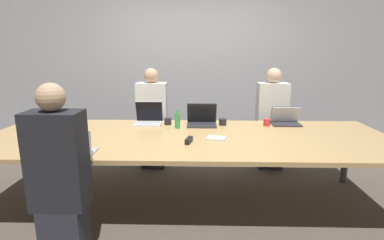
# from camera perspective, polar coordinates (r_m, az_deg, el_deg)

# --- Properties ---
(ground_plane) EXTENTS (24.00, 24.00, 0.00)m
(ground_plane) POSITION_cam_1_polar(r_m,az_deg,el_deg) (3.40, -0.81, -15.11)
(ground_plane) COLOR brown
(curtain_wall) EXTENTS (12.00, 0.06, 2.80)m
(curtain_wall) POSITION_cam_1_polar(r_m,az_deg,el_deg) (4.77, 0.02, 10.63)
(curtain_wall) COLOR #ADADB2
(curtain_wall) RESTS_ON ground_plane
(conference_table) EXTENTS (4.22, 1.45, 0.74)m
(conference_table) POSITION_cam_1_polar(r_m,az_deg,el_deg) (3.13, -0.85, -3.89)
(conference_table) COLOR tan
(conference_table) RESTS_ON ground_plane
(laptop_far_center) EXTENTS (0.35, 0.27, 0.26)m
(laptop_far_center) POSITION_cam_1_polar(r_m,az_deg,el_deg) (3.57, 1.87, 0.23)
(laptop_far_center) COLOR #333338
(laptop_far_center) RESTS_ON conference_table
(cup_far_center) EXTENTS (0.09, 0.09, 0.08)m
(cup_far_center) POSITION_cam_1_polar(r_m,az_deg,el_deg) (3.58, 5.88, -0.39)
(cup_far_center) COLOR #232328
(cup_far_center) RESTS_ON conference_table
(bottle_far_center) EXTENTS (0.06, 0.06, 0.21)m
(bottle_far_center) POSITION_cam_1_polar(r_m,az_deg,el_deg) (3.42, -2.78, -0.11)
(bottle_far_center) COLOR green
(bottle_far_center) RESTS_ON conference_table
(laptop_far_midleft) EXTENTS (0.33, 0.26, 0.27)m
(laptop_far_midleft) POSITION_cam_1_polar(r_m,az_deg,el_deg) (3.67, -8.24, 0.47)
(laptop_far_midleft) COLOR silver
(laptop_far_midleft) RESTS_ON conference_table
(person_far_midleft) EXTENTS (0.40, 0.24, 1.38)m
(person_far_midleft) POSITION_cam_1_polar(r_m,az_deg,el_deg) (4.14, -7.52, -0.14)
(person_far_midleft) COLOR #2D2D38
(person_far_midleft) RESTS_ON ground_plane
(cup_far_midleft) EXTENTS (0.08, 0.08, 0.08)m
(cup_far_midleft) POSITION_cam_1_polar(r_m,az_deg,el_deg) (3.60, -4.63, -0.27)
(cup_far_midleft) COLOR #232328
(cup_far_midleft) RESTS_ON conference_table
(laptop_far_right) EXTENTS (0.34, 0.22, 0.22)m
(laptop_far_right) POSITION_cam_1_polar(r_m,az_deg,el_deg) (3.77, 17.40, 0.14)
(laptop_far_right) COLOR #333338
(laptop_far_right) RESTS_ON conference_table
(person_far_right) EXTENTS (0.40, 0.24, 1.38)m
(person_far_right) POSITION_cam_1_polar(r_m,az_deg,el_deg) (4.21, 14.85, -0.20)
(person_far_right) COLOR #2D2D38
(person_far_right) RESTS_ON ground_plane
(cup_far_right) EXTENTS (0.08, 0.08, 0.08)m
(cup_far_right) POSITION_cam_1_polar(r_m,az_deg,el_deg) (3.64, 14.06, -0.44)
(cup_far_right) COLOR red
(cup_far_right) RESTS_ON conference_table
(laptop_near_left) EXTENTS (0.37, 0.22, 0.22)m
(laptop_near_left) POSITION_cam_1_polar(r_m,az_deg,el_deg) (2.75, -21.84, -4.86)
(laptop_near_left) COLOR #B7B7BC
(laptop_near_left) RESTS_ON conference_table
(person_near_left) EXTENTS (0.40, 0.24, 1.39)m
(person_near_left) POSITION_cam_1_polar(r_m,az_deg,el_deg) (2.48, -23.93, -10.20)
(person_near_left) COLOR #2D2D38
(person_near_left) RESTS_ON ground_plane
(cup_near_left) EXTENTS (0.08, 0.08, 0.10)m
(cup_near_left) POSITION_cam_1_polar(r_m,az_deg,el_deg) (2.95, -26.58, -4.50)
(cup_near_left) COLOR white
(cup_near_left) RESTS_ON conference_table
(bottle_near_left) EXTENTS (0.07, 0.07, 0.23)m
(bottle_near_left) POSITION_cam_1_polar(r_m,az_deg,el_deg) (2.95, -26.27, -3.43)
(bottle_near_left) COLOR black
(bottle_near_left) RESTS_ON conference_table
(stapler) EXTENTS (0.08, 0.16, 0.05)m
(stapler) POSITION_cam_1_polar(r_m,az_deg,el_deg) (2.89, -0.60, -3.90)
(stapler) COLOR black
(stapler) RESTS_ON conference_table
(notebook) EXTENTS (0.22, 0.19, 0.02)m
(notebook) POSITION_cam_1_polar(r_m,az_deg,el_deg) (3.02, 4.63, -3.49)
(notebook) COLOR silver
(notebook) RESTS_ON conference_table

